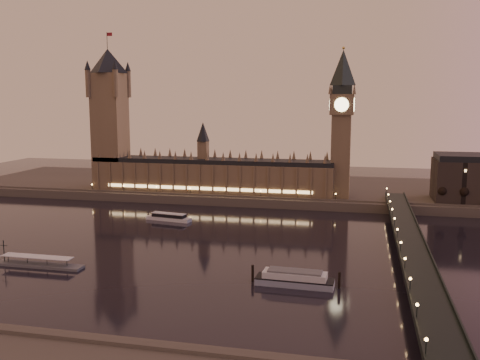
# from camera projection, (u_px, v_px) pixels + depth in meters

# --- Properties ---
(ground) EXTENTS (700.00, 700.00, 0.00)m
(ground) POSITION_uv_depth(u_px,v_px,m) (222.00, 247.00, 273.20)
(ground) COLOR black
(ground) RESTS_ON ground
(far_embankment) EXTENTS (560.00, 130.00, 6.00)m
(far_embankment) POSITION_uv_depth(u_px,v_px,m) (311.00, 190.00, 425.16)
(far_embankment) COLOR #423D35
(far_embankment) RESTS_ON ground
(palace_of_westminster) EXTENTS (180.00, 26.62, 52.00)m
(palace_of_westminster) POSITION_uv_depth(u_px,v_px,m) (211.00, 171.00, 395.41)
(palace_of_westminster) COLOR brown
(palace_of_westminster) RESTS_ON ground
(victoria_tower) EXTENTS (31.68, 31.68, 118.00)m
(victoria_tower) POSITION_uv_depth(u_px,v_px,m) (110.00, 111.00, 406.44)
(victoria_tower) COLOR brown
(victoria_tower) RESTS_ON ground
(big_ben) EXTENTS (17.68, 17.68, 104.00)m
(big_ben) POSITION_uv_depth(u_px,v_px,m) (342.00, 115.00, 368.33)
(big_ben) COLOR brown
(big_ben) RESTS_ON ground
(westminster_bridge) EXTENTS (13.20, 260.00, 15.30)m
(westminster_bridge) POSITION_uv_depth(u_px,v_px,m) (409.00, 247.00, 252.16)
(westminster_bridge) COLOR black
(westminster_bridge) RESTS_ON ground
(bare_tree_0) EXTENTS (5.97, 5.97, 12.13)m
(bare_tree_0) POSITION_uv_depth(u_px,v_px,m) (442.00, 191.00, 349.47)
(bare_tree_0) COLOR black
(bare_tree_0) RESTS_ON ground
(bare_tree_1) EXTENTS (5.97, 5.97, 12.13)m
(bare_tree_1) POSITION_uv_depth(u_px,v_px,m) (466.00, 192.00, 346.14)
(bare_tree_1) COLOR black
(bare_tree_1) RESTS_ON ground
(cruise_boat_a) EXTENTS (29.69, 10.79, 4.65)m
(cruise_boat_a) POSITION_uv_depth(u_px,v_px,m) (169.00, 217.00, 331.74)
(cruise_boat_a) COLOR silver
(cruise_boat_a) RESTS_ON ground
(moored_barge) EXTENTS (36.52, 10.07, 6.70)m
(moored_barge) POSITION_uv_depth(u_px,v_px,m) (295.00, 279.00, 215.87)
(moored_barge) COLOR #8491A9
(moored_barge) RESTS_ON ground
(pontoon_pier) EXTENTS (41.59, 6.93, 11.09)m
(pontoon_pier) POSITION_uv_depth(u_px,v_px,m) (39.00, 264.00, 240.63)
(pontoon_pier) COLOR #595B5E
(pontoon_pier) RESTS_ON ground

